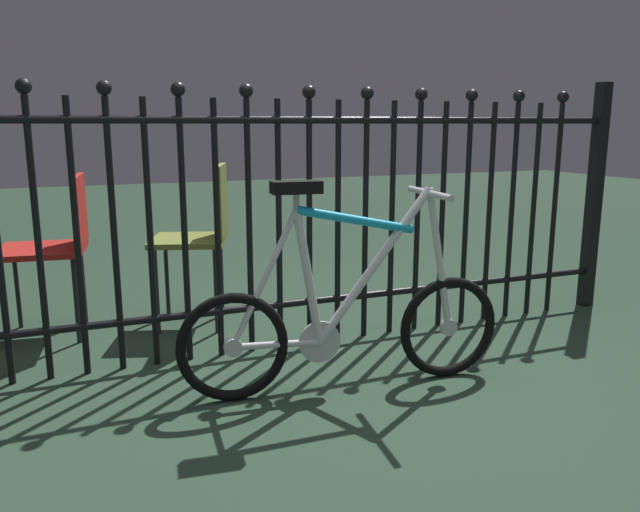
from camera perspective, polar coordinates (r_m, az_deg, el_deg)
ground_plane at (r=2.71m, az=0.45°, el=-12.25°), size 20.00×20.00×0.00m
iron_fence at (r=3.04m, az=-5.31°, el=3.80°), size 4.09×0.07×1.35m
bicycle at (r=2.65m, az=2.31°, el=-5.72°), size 1.41×0.40×0.89m
chair_olive at (r=3.51m, az=-10.63°, el=2.53°), size 0.50×0.50×0.90m
chair_red at (r=3.56m, az=-22.84°, el=1.51°), size 0.48×0.48×0.85m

